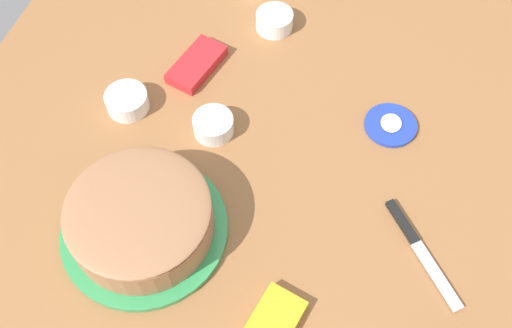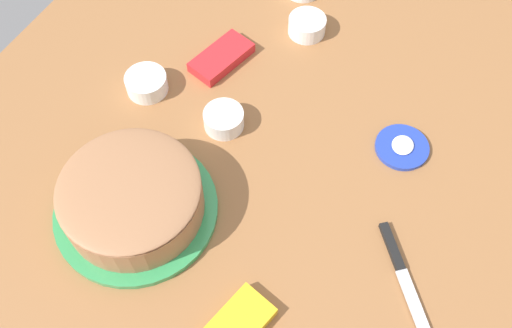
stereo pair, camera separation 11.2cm
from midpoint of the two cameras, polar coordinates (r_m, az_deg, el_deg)
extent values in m
plane|color=#936038|center=(1.19, 2.82, 1.74)|extent=(1.54, 1.54, 0.00)
cylinder|color=#339351|center=(1.12, -13.98, -6.63)|extent=(0.32, 0.32, 0.01)
cylinder|color=brown|center=(1.08, -14.39, -5.78)|extent=(0.25, 0.25, 0.06)
cylinder|color=#9E6B47|center=(1.08, -14.45, -5.66)|extent=(0.27, 0.27, 0.07)
ellipsoid|color=#9E6B47|center=(1.04, -14.93, -4.65)|extent=(0.27, 0.27, 0.02)
cylinder|color=#233DAD|center=(1.23, 10.86, 3.66)|extent=(0.11, 0.11, 0.01)
ellipsoid|color=white|center=(1.22, 10.92, 3.87)|extent=(0.05, 0.04, 0.01)
cube|color=silver|center=(1.08, 14.88, -11.02)|extent=(0.12, 0.11, 0.00)
cube|color=black|center=(1.11, 11.71, -5.95)|extent=(0.08, 0.08, 0.01)
cylinder|color=white|center=(1.20, -6.99, 3.68)|extent=(0.09, 0.09, 0.04)
cylinder|color=yellow|center=(1.19, -7.00, 3.78)|extent=(0.07, 0.07, 0.01)
ellipsoid|color=yellow|center=(1.19, -7.04, 3.97)|extent=(0.06, 0.06, 0.02)
cylinder|color=white|center=(1.27, -15.31, 5.92)|extent=(0.09, 0.09, 0.04)
cylinder|color=pink|center=(1.27, -15.34, 6.01)|extent=(0.08, 0.08, 0.01)
ellipsoid|color=pink|center=(1.26, -15.42, 6.20)|extent=(0.06, 0.06, 0.02)
cylinder|color=white|center=(1.39, -0.50, 14.04)|extent=(0.09, 0.09, 0.04)
cylinder|color=blue|center=(1.39, -0.51, 14.08)|extent=(0.07, 0.07, 0.01)
ellipsoid|color=blue|center=(1.38, -0.51, 14.29)|extent=(0.06, 0.06, 0.02)
cube|color=red|center=(1.32, -8.43, 9.70)|extent=(0.16, 0.11, 0.03)
cube|color=yellow|center=(1.01, -1.87, -16.44)|extent=(0.15, 0.11, 0.02)
camera|label=1|loc=(0.06, -92.87, -4.64)|focal=39.82mm
camera|label=2|loc=(0.06, 87.13, 4.64)|focal=39.82mm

